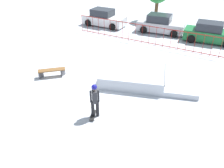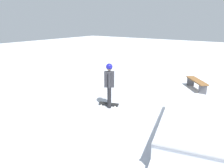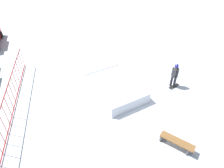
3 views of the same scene
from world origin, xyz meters
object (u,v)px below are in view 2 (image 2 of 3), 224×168
Objects in this scene: skateboard at (109,104)px; park_bench at (197,82)px; skater at (109,82)px; skate_ramp at (212,140)px.

skateboard is 4.73m from park_bench.
skater is 2.10× the size of skateboard.
park_bench reaches higher than skateboard.
skate_ramp is at bearing 18.35° from park_bench.
skater is at bearing -63.23° from skateboard.
skater is at bearing -116.45° from skate_ramp.
skateboard is (-0.08, -0.08, -0.93)m from skater.
skateboard is (-0.95, -3.96, -0.24)m from skate_ramp.
skate_ramp reaches higher than skateboard.
skateboard is at bearing -117.30° from skate_ramp.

